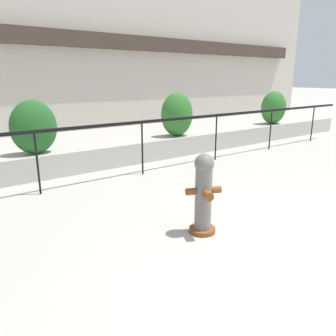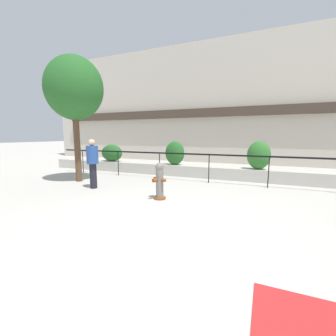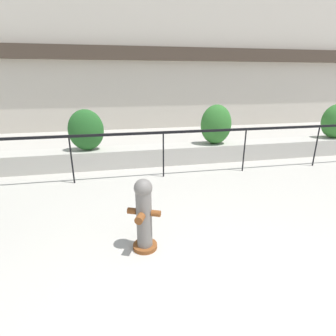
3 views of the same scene
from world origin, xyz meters
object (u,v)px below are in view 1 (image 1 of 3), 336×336
object	(u,v)px
fire_hydrant	(203,193)
hedge_bush_2	(177,114)
hedge_bush_1	(34,127)
hedge_bush_3	(274,108)

from	to	relation	value
fire_hydrant	hedge_bush_2	bearing A→B (deg)	56.82
hedge_bush_1	fire_hydrant	bearing A→B (deg)	-74.68
hedge_bush_1	hedge_bush_3	size ratio (longest dim) A/B	1.01
hedge_bush_3	fire_hydrant	size ratio (longest dim) A/B	1.00
hedge_bush_2	fire_hydrant	bearing A→B (deg)	-123.18
hedge_bush_1	hedge_bush_3	world-z (taller)	hedge_bush_1
hedge_bush_3	hedge_bush_1	bearing A→B (deg)	180.00
hedge_bush_3	fire_hydrant	world-z (taller)	hedge_bush_3
hedge_bush_2	hedge_bush_3	xyz separation A→B (m)	(4.07, 0.00, -0.03)
hedge_bush_1	hedge_bush_2	bearing A→B (deg)	0.00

